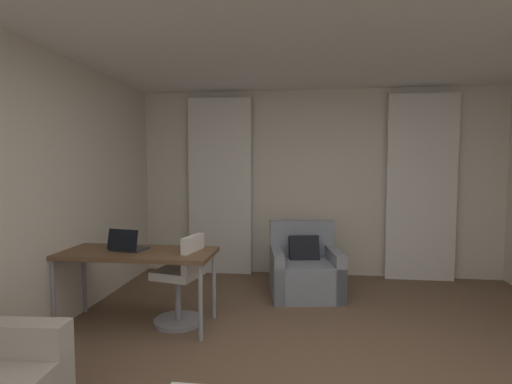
{
  "coord_description": "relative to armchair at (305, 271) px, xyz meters",
  "views": [
    {
      "loc": [
        -0.2,
        -2.49,
        1.55
      ],
      "look_at": [
        -0.68,
        1.47,
        1.27
      ],
      "focal_mm": 27.09,
      "sensor_mm": 36.0,
      "label": 1
    }
  ],
  "objects": [
    {
      "name": "laptop",
      "position": [
        -1.71,
        -1.09,
        0.49
      ],
      "size": [
        0.36,
        0.3,
        0.22
      ],
      "color": "#2D2D33",
      "rests_on": "desk"
    },
    {
      "name": "curtain_right_panel",
      "position": [
        1.54,
        0.79,
        0.97
      ],
      "size": [
        0.9,
        0.06,
        2.5
      ],
      "color": "silver",
      "rests_on": "ground"
    },
    {
      "name": "wall_window",
      "position": [
        0.17,
        0.92,
        1.02
      ],
      "size": [
        5.12,
        0.06,
        2.6
      ],
      "color": "beige",
      "rests_on": "ground"
    },
    {
      "name": "desk_chair",
      "position": [
        -1.2,
        -1.02,
        0.11
      ],
      "size": [
        0.48,
        0.48,
        0.88
      ],
      "color": "gray",
      "rests_on": "ground"
    },
    {
      "name": "desk",
      "position": [
        -1.62,
        -1.1,
        0.38
      ],
      "size": [
        1.5,
        0.62,
        0.73
      ],
      "color": "brown",
      "rests_on": "ground"
    },
    {
      "name": "armchair",
      "position": [
        0.0,
        0.0,
        0.0
      ],
      "size": [
        0.91,
        0.89,
        0.85
      ],
      "color": "gray",
      "rests_on": "ground"
    },
    {
      "name": "curtain_left_panel",
      "position": [
        -1.21,
        0.79,
        0.97
      ],
      "size": [
        0.9,
        0.06,
        2.5
      ],
      "color": "silver",
      "rests_on": "ground"
    }
  ]
}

